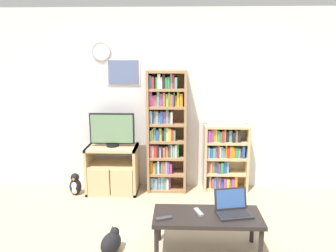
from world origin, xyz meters
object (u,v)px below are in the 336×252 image
remote_near_laptop (199,212)px  cat (111,243)px  tv_stand (113,169)px  remote_far_from_laptop (164,218)px  coffee_table (207,219)px  laptop (233,208)px  penguin_figurine (75,185)px  television (112,130)px  bookshelf_tall (165,131)px  bookshelf_short (224,158)px

remote_near_laptop → cat: size_ratio=0.34×
tv_stand → remote_far_from_laptop: bearing=-62.5°
coffee_table → laptop: laptop is taller
cat → penguin_figurine: bearing=143.5°
television → coffee_table: (1.23, -1.47, -0.56)m
laptop → cat: size_ratio=0.79×
bookshelf_tall → cat: 1.87m
coffee_table → laptop: (0.25, 0.04, 0.10)m
remote_far_from_laptop → penguin_figurine: remote_far_from_laptop is taller
cat → tv_stand: bearing=124.2°
coffee_table → bookshelf_short: bearing=76.8°
television → bookshelf_short: (1.60, 0.13, -0.43)m
tv_stand → remote_near_laptop: (1.15, -1.42, 0.07)m
tv_stand → laptop: tv_stand is taller
laptop → remote_far_from_laptop: (-0.68, -0.15, -0.05)m
remote_near_laptop → bookshelf_tall: bearing=85.2°
bookshelf_short → coffee_table: size_ratio=0.90×
penguin_figurine → tv_stand: bearing=13.7°
bookshelf_tall → bookshelf_short: (0.86, 0.04, -0.40)m
television → coffee_table: bearing=-50.1°
tv_stand → cat: size_ratio=1.48×
tv_stand → bookshelf_short: bookshelf_short is taller
coffee_table → remote_far_from_laptop: size_ratio=6.49×
bookshelf_tall → tv_stand: bearing=-171.2°
tv_stand → penguin_figurine: (-0.52, -0.13, -0.20)m
television → penguin_figurine: (-0.53, -0.14, -0.78)m
television → coffee_table: 2.00m
bookshelf_short → penguin_figurine: 2.18m
television → cat: bearing=-79.8°
bookshelf_short → cat: bookshelf_short is taller
remote_far_from_laptop → bookshelf_tall: bearing=161.0°
tv_stand → cat: (0.29, -1.52, -0.23)m
coffee_table → remote_far_from_laptop: remote_far_from_laptop is taller
coffee_table → remote_near_laptop: (-0.09, 0.04, 0.05)m
remote_far_from_laptop → penguin_figurine: 1.97m
remote_far_from_laptop → cat: size_ratio=0.34×
bookshelf_tall → laptop: bookshelf_tall is taller
bookshelf_short → remote_near_laptop: size_ratio=5.84×
bookshelf_tall → coffee_table: (0.49, -1.57, -0.53)m
tv_stand → bookshelf_tall: bearing=8.8°
tv_stand → television: television is taller
television → bookshelf_short: 1.67m
television → penguin_figurine: bearing=-164.6°
television → remote_near_laptop: television is taller
television → remote_near_laptop: 1.90m
penguin_figurine → remote_near_laptop: bearing=-37.6°
television → cat: (0.28, -1.54, -0.81)m
tv_stand → bookshelf_short: 1.63m
television → penguin_figurine: television is taller
remote_near_laptop → remote_far_from_laptop: same height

